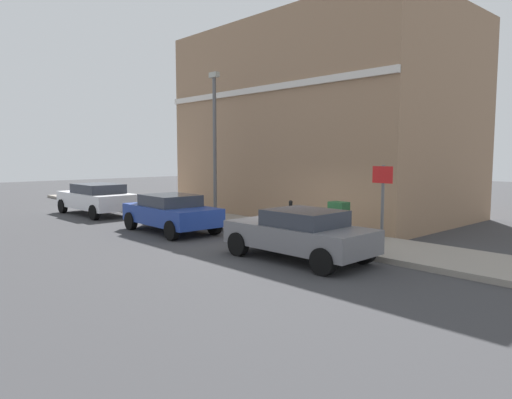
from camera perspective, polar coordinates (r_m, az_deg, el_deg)
The scene contains 10 objects.
ground at distance 13.71m, azimuth 2.56°, elevation -5.90°, with size 80.00×80.00×0.00m, color #38383A.
sidewalk at distance 19.40m, azimuth -6.17°, elevation -2.31°, with size 2.65×30.00×0.15m, color gray.
corner_building at distance 21.35m, azimuth 8.04°, elevation 9.22°, with size 7.56×12.11×8.20m.
car_grey at distance 12.04m, azimuth 5.41°, elevation -4.15°, with size 1.94×4.00×1.32m.
car_blue at distance 16.54m, azimuth -10.41°, elevation -1.53°, with size 1.97×3.97×1.32m.
car_white at distance 22.13m, azimuth -19.02°, elevation 0.17°, with size 2.07×4.42×1.41m.
utility_cabinet at distance 14.26m, azimuth 10.12°, elevation -2.76°, with size 0.46×0.61×1.15m.
bollard_near_cabinet at distance 15.66m, azimuth 4.28°, elevation -1.86°, with size 0.14×0.14×1.04m.
street_sign at distance 12.53m, azimuth 15.29°, elevation 0.50°, with size 0.08×0.60×2.30m.
lamppost at distance 18.27m, azimuth -5.10°, elevation 7.37°, with size 0.20×0.44×5.72m.
Camera 1 is at (-9.55, -9.45, 2.73)m, focal length 32.52 mm.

